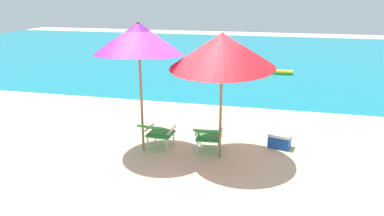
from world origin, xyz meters
TOP-DOWN VIEW (x-y plane):
  - ground_plane at (0.00, 4.00)m, footprint 40.00×40.00m
  - ocean_band at (0.00, 12.32)m, footprint 40.00×18.00m
  - swim_buoy at (1.64, 8.09)m, footprint 1.60×0.18m
  - lounge_chair_left at (-0.59, -0.03)m, footprint 0.59×0.91m
  - lounge_chair_right at (0.49, 0.03)m, footprint 0.61×0.92m
  - beach_umbrella_left at (-0.87, -0.17)m, footprint 1.80×1.83m
  - beach_umbrella_right at (0.76, -0.15)m, footprint 2.40×2.43m
  - cooler_box at (1.94, 0.65)m, footprint 0.53×0.42m

SIDE VIEW (x-z plane):
  - ground_plane at x=0.00m, z-range 0.00..0.00m
  - ocean_band at x=0.00m, z-range 0.00..0.01m
  - swim_buoy at x=1.64m, z-range 0.01..0.19m
  - cooler_box at x=1.94m, z-range 0.00..0.32m
  - lounge_chair_left at x=-0.59m, z-range 0.06..0.75m
  - lounge_chair_right at x=0.49m, z-range 0.06..0.75m
  - beach_umbrella_right at x=0.76m, z-range 0.89..3.47m
  - beach_umbrella_left at x=-0.87m, z-range 0.99..3.71m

